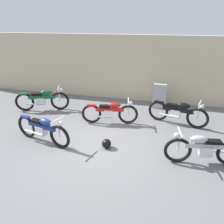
% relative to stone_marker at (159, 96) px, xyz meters
% --- Properties ---
extents(ground_plane, '(40.00, 40.00, 0.00)m').
position_rel_stone_marker_xyz_m(ground_plane, '(-1.67, -3.60, -0.54)').
color(ground_plane, slate).
extents(building_wall, '(18.00, 0.30, 2.97)m').
position_rel_stone_marker_xyz_m(building_wall, '(-1.67, 0.91, 0.95)').
color(building_wall, beige).
rests_on(building_wall, ground_plane).
extents(stone_marker, '(0.55, 0.22, 1.08)m').
position_rel_stone_marker_xyz_m(stone_marker, '(0.00, 0.00, 0.00)').
color(stone_marker, '#9E9EA3').
rests_on(stone_marker, ground_plane).
extents(helmet, '(0.28, 0.28, 0.28)m').
position_rel_stone_marker_xyz_m(helmet, '(-1.32, -3.65, -0.40)').
color(helmet, black).
rests_on(helmet, ground_plane).
extents(motorcycle_silver, '(2.08, 0.65, 0.94)m').
position_rel_stone_marker_xyz_m(motorcycle_silver, '(1.37, -3.75, -0.09)').
color(motorcycle_silver, black).
rests_on(motorcycle_silver, ground_plane).
extents(motorcycle_red, '(2.05, 0.70, 0.93)m').
position_rel_stone_marker_xyz_m(motorcycle_red, '(-1.65, -1.99, -0.09)').
color(motorcycle_red, black).
rests_on(motorcycle_red, ground_plane).
extents(motorcycle_blue, '(2.09, 0.77, 0.96)m').
position_rel_stone_marker_xyz_m(motorcycle_blue, '(-3.31, -3.84, -0.08)').
color(motorcycle_blue, black).
rests_on(motorcycle_blue, ground_plane).
extents(motorcycle_green, '(2.13, 0.98, 1.00)m').
position_rel_stone_marker_xyz_m(motorcycle_green, '(-4.73, -1.48, -0.06)').
color(motorcycle_green, black).
rests_on(motorcycle_green, ground_plane).
extents(motorcycle_black, '(2.14, 0.81, 0.98)m').
position_rel_stone_marker_xyz_m(motorcycle_black, '(0.75, -1.45, -0.07)').
color(motorcycle_black, black).
rests_on(motorcycle_black, ground_plane).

